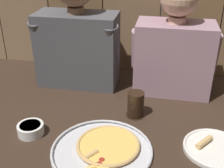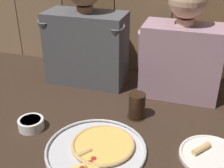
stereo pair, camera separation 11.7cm
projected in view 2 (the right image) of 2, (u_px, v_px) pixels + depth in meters
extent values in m
plane|color=#332319|center=(104.00, 135.00, 1.17)|extent=(3.20, 3.20, 0.00)
cylinder|color=silver|center=(96.00, 150.00, 1.08)|extent=(0.37, 0.37, 0.01)
torus|color=silver|center=(96.00, 148.00, 1.08)|extent=(0.37, 0.37, 0.01)
cylinder|color=#B23823|center=(103.00, 145.00, 1.10)|extent=(0.23, 0.23, 0.00)
cylinder|color=#EABC56|center=(103.00, 144.00, 1.09)|extent=(0.22, 0.22, 0.01)
torus|color=tan|center=(103.00, 144.00, 1.09)|extent=(0.24, 0.24, 0.01)
cylinder|color=#A3281E|center=(82.00, 168.00, 0.98)|extent=(0.02, 0.02, 0.00)
cube|color=#EABC56|center=(91.00, 161.00, 1.02)|extent=(0.11, 0.10, 0.01)
cylinder|color=tan|center=(84.00, 153.00, 1.05)|extent=(0.05, 0.06, 0.02)
cylinder|color=#A3281E|center=(90.00, 162.00, 1.00)|extent=(0.02, 0.02, 0.00)
cylinder|color=#A3281E|center=(94.00, 159.00, 1.02)|extent=(0.02, 0.02, 0.00)
cylinder|color=white|center=(211.00, 156.00, 1.05)|extent=(0.23, 0.23, 0.01)
torus|color=white|center=(212.00, 155.00, 1.04)|extent=(0.23, 0.23, 0.01)
cylinder|color=tan|center=(201.00, 148.00, 1.06)|extent=(0.07, 0.08, 0.02)
cylinder|color=black|center=(136.00, 116.00, 1.28)|extent=(0.08, 0.08, 0.01)
cylinder|color=black|center=(137.00, 105.00, 1.26)|extent=(0.07, 0.07, 0.11)
cylinder|color=white|center=(31.00, 124.00, 1.20)|extent=(0.10, 0.10, 0.04)
cylinder|color=#B23823|center=(31.00, 122.00, 1.19)|extent=(0.08, 0.08, 0.02)
cube|color=#4C4C51|center=(87.00, 48.00, 1.51)|extent=(0.40, 0.20, 0.37)
cylinder|color=#9E7051|center=(85.00, 9.00, 1.42)|extent=(0.08, 0.08, 0.03)
cylinder|color=#4C4C51|center=(50.00, 37.00, 1.50)|extent=(0.08, 0.14, 0.22)
cylinder|color=#4C4C51|center=(118.00, 44.00, 1.40)|extent=(0.08, 0.13, 0.22)
cube|color=gray|center=(181.00, 61.00, 1.39)|extent=(0.36, 0.20, 0.35)
cylinder|color=#DBAD8E|center=(185.00, 22.00, 1.30)|extent=(0.08, 0.08, 0.03)
cylinder|color=gray|center=(146.00, 50.00, 1.37)|extent=(0.08, 0.11, 0.20)
cylinder|color=gray|center=(219.00, 58.00, 1.29)|extent=(0.08, 0.11, 0.20)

